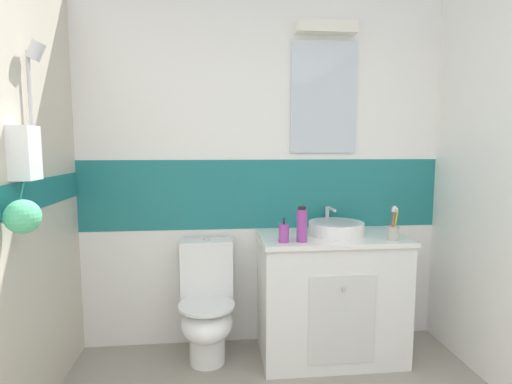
{
  "coord_description": "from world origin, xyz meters",
  "views": [
    {
      "loc": [
        -0.34,
        -0.4,
        1.44
      ],
      "look_at": [
        -0.11,
        1.88,
        1.18
      ],
      "focal_mm": 27.54,
      "sensor_mm": 36.0,
      "label": 1
    }
  ],
  "objects": [
    {
      "name": "toothbrush_cup",
      "position": [
        0.78,
        1.95,
        0.91
      ],
      "size": [
        0.07,
        0.07,
        0.22
      ],
      "color": "#B2ADA3",
      "rests_on": "vanity_cabinet"
    },
    {
      "name": "vanity_cabinet",
      "position": [
        0.43,
        2.13,
        0.43
      ],
      "size": [
        0.97,
        0.56,
        0.85
      ],
      "color": "white",
      "rests_on": "ground_plane"
    },
    {
      "name": "sink_basin",
      "position": [
        0.47,
        2.15,
        0.9
      ],
      "size": [
        0.37,
        0.42,
        0.17
      ],
      "color": "white",
      "rests_on": "vanity_cabinet"
    },
    {
      "name": "toilet",
      "position": [
        -0.41,
        2.16,
        0.37
      ],
      "size": [
        0.37,
        0.5,
        0.81
      ],
      "color": "white",
      "rests_on": "ground_plane"
    },
    {
      "name": "wall_back_tiled",
      "position": [
        0.01,
        2.45,
        1.26
      ],
      "size": [
        3.2,
        0.2,
        2.5
      ],
      "color": "white",
      "rests_on": "ground_plane"
    },
    {
      "name": "soap_dispenser",
      "position": [
        0.07,
        1.96,
        0.91
      ],
      "size": [
        0.06,
        0.06,
        0.16
      ],
      "color": "#993F99",
      "rests_on": "vanity_cabinet"
    },
    {
      "name": "shampoo_bottle_tall",
      "position": [
        0.19,
        1.97,
        0.96
      ],
      "size": [
        0.07,
        0.07,
        0.22
      ],
      "color": "#993F99",
      "rests_on": "vanity_cabinet"
    }
  ]
}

